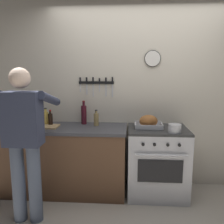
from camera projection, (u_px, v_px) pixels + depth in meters
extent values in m
cube|color=beige|center=(140.00, 95.00, 3.31)|extent=(6.00, 0.10, 2.60)
cube|color=black|center=(96.00, 83.00, 3.26)|extent=(0.49, 0.02, 0.04)
cube|color=silver|center=(80.00, 88.00, 3.28)|extent=(0.01, 0.00, 0.11)
cube|color=black|center=(80.00, 81.00, 3.26)|extent=(0.02, 0.02, 0.09)
cube|color=silver|center=(87.00, 89.00, 3.28)|extent=(0.02, 0.00, 0.15)
cube|color=black|center=(87.00, 81.00, 3.26)|extent=(0.02, 0.02, 0.09)
cube|color=silver|center=(93.00, 90.00, 3.27)|extent=(0.02, 0.00, 0.18)
cube|color=black|center=(93.00, 81.00, 3.25)|extent=(0.02, 0.02, 0.10)
cube|color=silver|center=(100.00, 88.00, 3.26)|extent=(0.01, 0.00, 0.11)
cube|color=black|center=(99.00, 81.00, 3.24)|extent=(0.02, 0.02, 0.08)
cube|color=silver|center=(106.00, 90.00, 3.26)|extent=(0.02, 0.00, 0.17)
cube|color=black|center=(106.00, 81.00, 3.24)|extent=(0.02, 0.02, 0.09)
cube|color=silver|center=(112.00, 91.00, 3.25)|extent=(0.02, 0.00, 0.18)
cube|color=black|center=(112.00, 81.00, 3.23)|extent=(0.02, 0.02, 0.10)
cylinder|color=white|center=(153.00, 59.00, 3.15)|extent=(0.21, 0.02, 0.21)
torus|color=black|center=(153.00, 59.00, 3.15)|extent=(0.22, 0.02, 0.22)
cube|color=brown|center=(52.00, 160.00, 3.18)|extent=(2.00, 0.62, 0.86)
cube|color=#3D3D42|center=(50.00, 128.00, 3.11)|extent=(2.03, 0.65, 0.04)
cube|color=#B2B5B7|center=(2.00, 129.00, 3.18)|extent=(0.44, 0.36, 0.11)
cube|color=#BCBCC1|center=(157.00, 162.00, 3.09)|extent=(0.76, 0.62, 0.87)
cube|color=black|center=(160.00, 171.00, 2.77)|extent=(0.53, 0.01, 0.28)
cube|color=#2D2D2D|center=(158.00, 129.00, 3.01)|extent=(0.76, 0.62, 0.03)
cylinder|color=black|center=(143.00, 144.00, 2.73)|extent=(0.04, 0.02, 0.04)
cylinder|color=black|center=(155.00, 145.00, 2.72)|extent=(0.04, 0.02, 0.04)
cylinder|color=black|center=(168.00, 145.00, 2.71)|extent=(0.04, 0.02, 0.04)
cylinder|color=black|center=(179.00, 145.00, 2.70)|extent=(0.04, 0.02, 0.04)
cylinder|color=silver|center=(161.00, 155.00, 2.71)|extent=(0.61, 0.02, 0.02)
cylinder|color=#4C566B|center=(19.00, 183.00, 2.52)|extent=(0.14, 0.14, 0.86)
cylinder|color=#4C566B|center=(35.00, 184.00, 2.51)|extent=(0.14, 0.14, 0.86)
cube|color=#2D3347|center=(22.00, 119.00, 2.40)|extent=(0.38, 0.22, 0.56)
sphere|color=beige|center=(20.00, 78.00, 2.33)|extent=(0.21, 0.21, 0.21)
cylinder|color=#2D3347|center=(13.00, 99.00, 2.62)|extent=(0.09, 0.55, 0.22)
cylinder|color=#2D3347|center=(49.00, 99.00, 2.59)|extent=(0.09, 0.55, 0.22)
cube|color=#B7B7BC|center=(148.00, 128.00, 3.02)|extent=(0.34, 0.25, 0.01)
cube|color=#B7B7BC|center=(149.00, 127.00, 2.89)|extent=(0.34, 0.01, 0.05)
cube|color=#B7B7BC|center=(148.00, 123.00, 3.13)|extent=(0.34, 0.01, 0.05)
cube|color=#B7B7BC|center=(135.00, 125.00, 3.02)|extent=(0.01, 0.25, 0.05)
cube|color=#B7B7BC|center=(162.00, 125.00, 3.00)|extent=(0.01, 0.25, 0.05)
ellipsoid|color=#935628|center=(148.00, 121.00, 3.00)|extent=(0.24, 0.17, 0.16)
cylinder|color=#B7B7BC|center=(175.00, 128.00, 2.79)|extent=(0.16, 0.16, 0.10)
cube|color=tan|center=(44.00, 126.00, 3.06)|extent=(0.36, 0.24, 0.02)
cylinder|color=gold|center=(46.00, 119.00, 3.17)|extent=(0.07, 0.07, 0.18)
cylinder|color=gold|center=(45.00, 111.00, 3.15)|extent=(0.03, 0.03, 0.04)
cylinder|color=black|center=(45.00, 109.00, 3.14)|extent=(0.04, 0.04, 0.01)
cylinder|color=#997F4C|center=(96.00, 120.00, 3.15)|extent=(0.07, 0.07, 0.16)
cylinder|color=#997F4C|center=(96.00, 112.00, 3.13)|extent=(0.03, 0.03, 0.04)
cylinder|color=black|center=(96.00, 110.00, 3.13)|extent=(0.03, 0.03, 0.01)
cylinder|color=black|center=(50.00, 120.00, 3.13)|extent=(0.06, 0.06, 0.17)
cylinder|color=black|center=(50.00, 112.00, 3.11)|extent=(0.03, 0.03, 0.04)
cylinder|color=#B21919|center=(50.00, 110.00, 3.10)|extent=(0.03, 0.03, 0.01)
cylinder|color=#47141E|center=(84.00, 115.00, 3.23)|extent=(0.07, 0.07, 0.26)
cylinder|color=#47141E|center=(84.00, 104.00, 3.21)|extent=(0.03, 0.03, 0.06)
cylinder|color=maroon|center=(84.00, 101.00, 3.20)|extent=(0.04, 0.04, 0.01)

